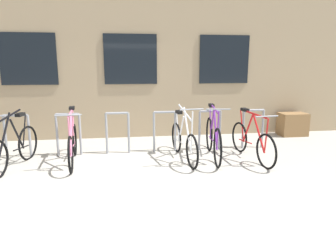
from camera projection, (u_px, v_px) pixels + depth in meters
The scene contains 9 objects.
ground_plane at pixel (133, 192), 4.12m from camera, with size 42.00×42.00×0.00m, color #B2ADA0.
storefront_building at pixel (130, 16), 9.43m from camera, with size 28.00×5.88×6.99m.
bike_rack at pixel (118, 129), 5.83m from camera, with size 6.51×0.05×0.89m.
bicycle_purple at pixel (213, 138), 5.59m from camera, with size 0.44×1.76×1.10m.
bicycle_red at pixel (252, 141), 5.52m from camera, with size 0.44×1.69×0.99m.
bicycle_pink at pixel (73, 143), 5.30m from camera, with size 0.44×1.67×1.06m.
bicycle_white at pixel (184, 141), 5.51m from camera, with size 0.44×1.69×1.11m.
bicycle_black at pixel (13, 148), 5.00m from camera, with size 0.44×1.70×1.09m.
planter_box at pixel (293, 124), 7.37m from camera, with size 0.70×0.44×0.60m, color olive.
Camera 1 is at (0.02, -3.87, 1.86)m, focal length 29.62 mm.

